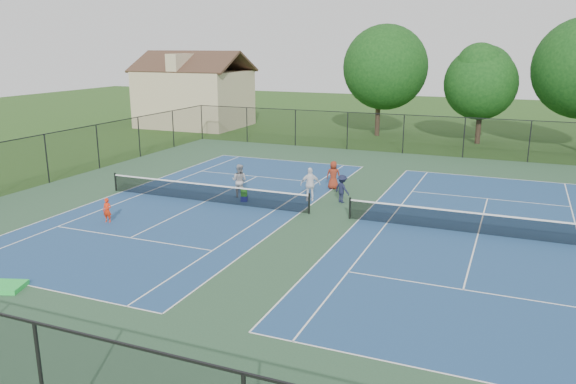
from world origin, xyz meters
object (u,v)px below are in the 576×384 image
at_px(bystander_a, 310,184).
at_px(ball_crate, 244,199).
at_px(tree_back_c, 483,78).
at_px(ball_hopper, 244,192).
at_px(bystander_c, 333,175).
at_px(child_player, 107,210).
at_px(clapboard_house, 194,96).
at_px(instructor, 240,181).
at_px(tree_back_b, 380,63).
at_px(bystander_b, 342,189).

xyz_separation_m(bystander_a, ball_crate, (-3.26, -1.46, -0.77)).
bearing_deg(tree_back_c, bystander_a, -106.78).
relative_size(tree_back_c, ball_crate, 24.27).
bearing_deg(ball_hopper, bystander_c, 51.03).
bearing_deg(ball_hopper, child_player, -126.71).
xyz_separation_m(tree_back_c, clapboard_house, (-28.00, -0.00, -2.39)).
bearing_deg(ball_crate, ball_hopper, -90.00).
xyz_separation_m(clapboard_house, instructor, (17.26, -23.42, -2.17)).
bearing_deg(child_player, ball_crate, 46.01).
bearing_deg(tree_back_c, tree_back_b, 173.66).
relative_size(instructor, bystander_a, 1.01).
height_order(tree_back_b, bystander_a, tree_back_b).
relative_size(tree_back_b, ball_hopper, 24.15).
distance_m(clapboard_house, bystander_c, 29.25).
bearing_deg(instructor, ball_crate, 130.26).
bearing_deg(bystander_b, bystander_a, 41.57).
distance_m(tree_back_c, ball_crate, 26.72).
relative_size(tree_back_c, clapboard_house, 0.78).
xyz_separation_m(clapboard_house, child_player, (13.59, -29.94, -2.50)).
distance_m(instructor, bystander_c, 5.62).
distance_m(bystander_a, ball_hopper, 3.59).
bearing_deg(tree_back_b, instructor, -94.08).
xyz_separation_m(bystander_a, bystander_b, (1.68, 0.34, -0.16)).
bearing_deg(ball_crate, clapboard_house, 126.54).
height_order(bystander_c, ball_crate, bystander_c).
bearing_deg(clapboard_house, ball_crate, -53.46).
relative_size(instructor, ball_crate, 5.35).
height_order(child_player, bystander_a, bystander_a).
bearing_deg(bystander_b, tree_back_b, -50.60).
height_order(clapboard_house, instructor, clapboard_house).
height_order(tree_back_b, ball_crate, tree_back_b).
height_order(tree_back_c, bystander_b, tree_back_c).
distance_m(bystander_b, ball_hopper, 5.26).
distance_m(clapboard_house, ball_hopper, 30.18).
distance_m(clapboard_house, bystander_b, 32.05).
xyz_separation_m(child_player, ball_hopper, (4.31, 5.78, -0.09)).
bearing_deg(bystander_a, ball_crate, -0.03).
xyz_separation_m(child_player, bystander_a, (7.57, 7.24, 0.33)).
bearing_deg(ball_hopper, instructor, 131.05).
distance_m(tree_back_b, tree_back_c, 9.12).
bearing_deg(clapboard_house, instructor, -53.61).
relative_size(bystander_a, ball_hopper, 4.42).
xyz_separation_m(tree_back_c, bystander_c, (-6.51, -19.72, -4.65)).
relative_size(tree_back_b, ball_crate, 28.99).
bearing_deg(tree_back_b, ball_crate, -92.50).
height_order(bystander_b, ball_crate, bystander_b).
relative_size(clapboard_house, instructor, 5.84).
xyz_separation_m(clapboard_house, bystander_a, (21.16, -22.70, -2.17)).
bearing_deg(bystander_c, ball_hopper, 35.82).
height_order(child_player, ball_hopper, child_player).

